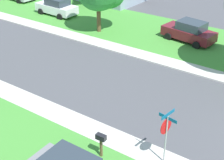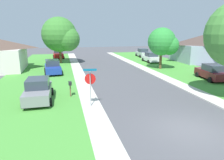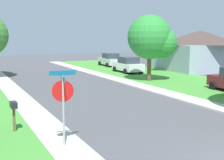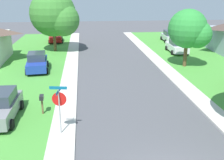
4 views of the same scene
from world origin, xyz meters
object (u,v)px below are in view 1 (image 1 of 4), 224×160
object	(u,v)px
stop_sign_far_corner	(166,129)
car_maroon_far_down_street	(189,32)
mailbox	(101,140)
car_white_kerbside_mid	(57,7)

from	to	relation	value
stop_sign_far_corner	car_maroon_far_down_street	size ratio (longest dim) A/B	0.61
mailbox	stop_sign_far_corner	bearing A→B (deg)	-62.70
car_maroon_far_down_street	mailbox	bearing A→B (deg)	-171.34
car_maroon_far_down_street	car_white_kerbside_mid	xyz separation A→B (m)	(-1.09, 13.54, 0.00)
stop_sign_far_corner	mailbox	distance (m)	2.98
car_maroon_far_down_street	car_white_kerbside_mid	size ratio (longest dim) A/B	1.03
stop_sign_far_corner	car_maroon_far_down_street	distance (m)	14.83
stop_sign_far_corner	car_white_kerbside_mid	size ratio (longest dim) A/B	0.63
stop_sign_far_corner	car_maroon_far_down_street	bearing A→B (deg)	19.17
car_white_kerbside_mid	mailbox	xyz separation A→B (m)	(-14.20, -15.86, 0.14)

